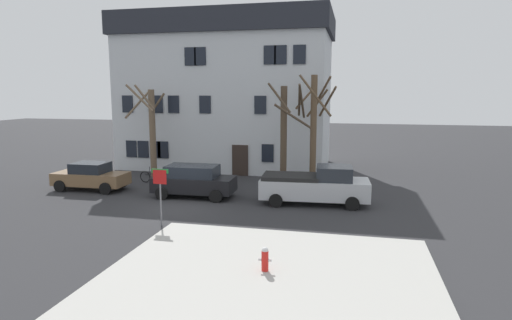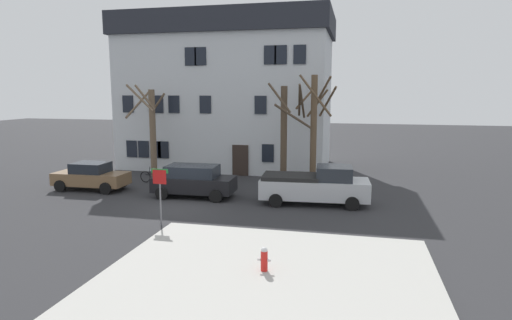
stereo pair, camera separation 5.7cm
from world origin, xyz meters
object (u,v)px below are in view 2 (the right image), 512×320
object	(u,v)px
tree_bare_far	(314,125)
fire_hydrant	(264,259)
street_sign_pole	(160,186)
building_main	(228,92)
bicycle_leaning	(153,177)
car_black_wagon	(194,181)
pickup_truck_silver	(315,185)
tree_bare_near	(151,128)
car_brown_sedan	(91,176)
tree_bare_mid	(286,131)

from	to	relation	value
tree_bare_far	fire_hydrant	distance (m)	14.03
street_sign_pole	building_main	bearing A→B (deg)	95.75
tree_bare_far	fire_hydrant	xyz separation A→B (m)	(-0.20, -13.67, -3.15)
street_sign_pole	bicycle_leaning	size ratio (longest dim) A/B	1.40
car_black_wagon	pickup_truck_silver	bearing A→B (deg)	0.23
tree_bare_near	fire_hydrant	bearing A→B (deg)	-52.70
street_sign_pole	bicycle_leaning	xyz separation A→B (m)	(-4.30, 7.96, -1.36)
tree_bare_far	car_brown_sedan	xyz separation A→B (m)	(-12.46, -4.31, -2.86)
car_brown_sedan	car_black_wagon	size ratio (longest dim) A/B	0.96
car_black_wagon	bicycle_leaning	size ratio (longest dim) A/B	2.53
building_main	street_sign_pole	world-z (taller)	building_main
pickup_truck_silver	car_black_wagon	bearing A→B (deg)	-179.77
building_main	car_brown_sedan	bearing A→B (deg)	-118.02
car_brown_sedan	street_sign_pole	size ratio (longest dim) A/B	1.73
tree_bare_mid	pickup_truck_silver	world-z (taller)	tree_bare_mid
fire_hydrant	car_brown_sedan	bearing A→B (deg)	142.64
fire_hydrant	street_sign_pole	bearing A→B (deg)	143.31
car_black_wagon	fire_hydrant	distance (m)	10.77
street_sign_pole	fire_hydrant	bearing A→B (deg)	-36.69
pickup_truck_silver	tree_bare_far	bearing A→B (deg)	96.78
tree_bare_far	pickup_truck_silver	size ratio (longest dim) A/B	1.19
pickup_truck_silver	street_sign_pole	xyz separation A→B (m)	(-6.12, -5.08, 0.77)
tree_bare_near	pickup_truck_silver	world-z (taller)	tree_bare_near
pickup_truck_silver	bicycle_leaning	bearing A→B (deg)	164.57
tree_bare_mid	car_brown_sedan	world-z (taller)	tree_bare_mid
car_brown_sedan	fire_hydrant	world-z (taller)	car_brown_sedan
tree_bare_near	tree_bare_far	distance (m)	10.84
building_main	tree_bare_far	world-z (taller)	building_main
pickup_truck_silver	street_sign_pole	world-z (taller)	street_sign_pole
car_black_wagon	bicycle_leaning	world-z (taller)	car_black_wagon
tree_bare_mid	pickup_truck_silver	size ratio (longest dim) A/B	1.11
tree_bare_far	bicycle_leaning	size ratio (longest dim) A/B	3.81
fire_hydrant	building_main	bearing A→B (deg)	109.63
building_main	car_black_wagon	size ratio (longest dim) A/B	3.51
building_main	car_brown_sedan	size ratio (longest dim) A/B	3.66
tree_bare_mid	pickup_truck_silver	distance (m)	5.25
tree_bare_far	pickup_truck_silver	bearing A→B (deg)	-83.22
car_brown_sedan	pickup_truck_silver	distance (m)	13.01
tree_bare_mid	street_sign_pole	size ratio (longest dim) A/B	2.53
tree_bare_near	tree_bare_mid	xyz separation A→B (m)	(9.15, -0.74, 0.07)
fire_hydrant	tree_bare_near	bearing A→B (deg)	127.30
car_brown_sedan	car_black_wagon	world-z (taller)	car_black_wagon
fire_hydrant	tree_bare_far	bearing A→B (deg)	89.15
building_main	car_brown_sedan	distance (m)	12.37
fire_hydrant	bicycle_leaning	bearing A→B (deg)	128.96
pickup_truck_silver	fire_hydrant	bearing A→B (deg)	-94.71
pickup_truck_silver	fire_hydrant	distance (m)	9.13
fire_hydrant	street_sign_pole	distance (m)	6.80
tree_bare_far	pickup_truck_silver	distance (m)	5.36
car_brown_sedan	fire_hydrant	size ratio (longest dim) A/B	5.51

